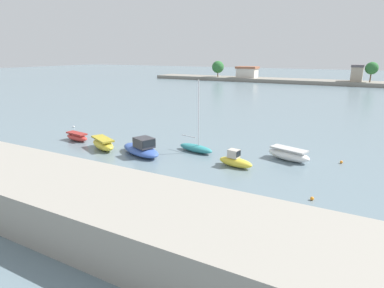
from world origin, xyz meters
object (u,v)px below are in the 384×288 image
Objects in this scene: moored_boat_0 at (77,137)px; mooring_buoy_3 at (12,147)px; mooring_buoy_1 at (74,127)px; moored_boat_1 at (103,144)px; moored_boat_2 at (141,149)px; mooring_buoy_2 at (312,198)px; moored_boat_4 at (235,161)px; moored_boat_3 at (196,148)px; mooring_buoy_0 at (341,162)px; moored_boat_5 at (289,154)px.

moored_boat_0 reaches higher than mooring_buoy_3.
mooring_buoy_1 is 0.86× the size of mooring_buoy_3.
moored_boat_1 is 4.66m from moored_boat_2.
moored_boat_1 is at bearing -154.21° from moored_boat_2.
moored_boat_1 is 16.85× the size of mooring_buoy_2.
moored_boat_2 reaches higher than mooring_buoy_3.
moored_boat_4 is (18.94, 0.41, 0.07)m from moored_boat_0.
mooring_buoy_3 is (-8.65, -4.26, -0.43)m from moored_boat_1.
mooring_buoy_0 is at bearing 24.74° from moored_boat_3.
moored_boat_4 is (9.28, 1.20, -0.11)m from moored_boat_2.
moored_boat_3 is 13.58m from mooring_buoy_2.
moored_boat_1 reaches higher than mooring_buoy_3.
moored_boat_2 is at bearing -159.30° from mooring_buoy_0.
moored_boat_1 is 12.06m from mooring_buoy_1.
moored_boat_0 is 27.66m from mooring_buoy_0.
moored_boat_3 is (13.84, 2.65, -0.01)m from moored_boat_0.
moored_boat_3 is 19.55m from mooring_buoy_1.
mooring_buoy_0 is (17.39, 6.57, -0.50)m from moored_boat_2.
moored_boat_4 is at bearing -115.48° from moored_boat_5.
mooring_buoy_0 reaches higher than mooring_buoy_1.
moored_boat_1 is at bearing -145.41° from moored_boat_3.
moored_boat_4 is 11.66× the size of mooring_buoy_3.
mooring_buoy_2 is 29.67m from mooring_buoy_3.
moored_boat_1 is at bearing -145.58° from moored_boat_5.
moored_boat_5 is at bearing 113.04° from mooring_buoy_2.
moored_boat_0 is 6.51m from mooring_buoy_3.
moored_boat_5 is 15.34× the size of mooring_buoy_3.
moored_boat_3 reaches higher than mooring_buoy_0.
moored_boat_5 is 17.85× the size of mooring_buoy_1.
moored_boat_0 is 13.38× the size of mooring_buoy_0.
moored_boat_5 is at bearing 20.56° from mooring_buoy_3.
moored_boat_5 is (22.62, 4.46, 0.10)m from moored_boat_0.
mooring_buoy_2 is at bearing -96.63° from mooring_buoy_0.
moored_boat_3 reaches higher than moored_boat_2.
moored_boat_4 is 23.31m from mooring_buoy_3.
mooring_buoy_1 is at bearing -174.14° from moored_boat_3.
moored_boat_3 is 2.15× the size of moored_boat_4.
mooring_buoy_0 is (4.43, 1.33, -0.42)m from moored_boat_5.
moored_boat_2 is 23.50× the size of mooring_buoy_1.
moored_boat_5 is 28.04m from mooring_buoy_3.
mooring_buoy_1 is (-15.28, 5.33, -0.51)m from moored_boat_2.
moored_boat_0 reaches higher than mooring_buoy_1.
moored_boat_0 is at bearing -167.94° from mooring_buoy_0.
moored_boat_4 reaches higher than moored_boat_1.
mooring_buoy_3 is at bearing -78.72° from mooring_buoy_1.
moored_boat_2 is at bearing -163.69° from moored_boat_4.
moored_boat_5 is 8.59m from mooring_buoy_2.
mooring_buoy_3 is (1.98, -9.93, 0.02)m from mooring_buoy_1.
moored_boat_4 is at bearing 14.42° from mooring_buoy_3.
moored_boat_4 is at bearing -12.29° from moored_boat_3.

